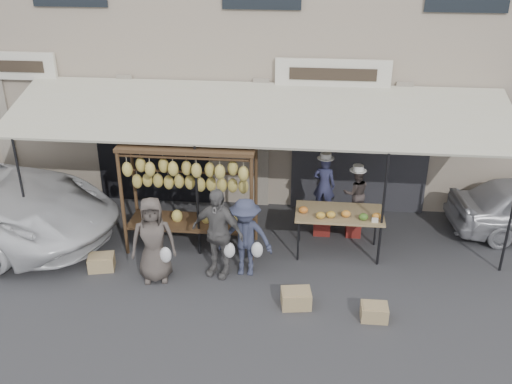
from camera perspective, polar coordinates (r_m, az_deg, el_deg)
ground_plane at (r=10.43m, az=-1.39°, el=-9.76°), size 90.00×90.00×0.00m
shophouse at (r=15.17m, az=1.69°, el=16.48°), size 24.00×6.15×7.30m
awning at (r=11.32m, az=-0.01°, el=7.76°), size 10.00×2.35×2.92m
banana_rack at (r=11.02m, az=-6.74°, el=1.50°), size 2.60×0.90×2.24m
produce_table at (r=11.17m, az=8.33°, el=-2.26°), size 1.70×0.90×1.04m
vendor_left at (r=11.76m, az=6.83°, el=0.68°), size 0.51×0.38×1.25m
vendor_right at (r=11.84m, az=9.97°, el=-0.13°), size 0.59×0.50×1.09m
customer_left at (r=10.47m, az=-10.24°, el=-4.72°), size 0.90×0.68×1.65m
customer_mid at (r=10.44m, az=-3.88°, el=-4.08°), size 1.11×0.72×1.75m
customer_right at (r=10.48m, az=-1.06°, el=-4.56°), size 1.01×0.59×1.54m
stool_left at (r=12.15m, az=6.62°, el=-3.06°), size 0.38×0.38×0.49m
stool_right at (r=12.18m, az=9.71°, el=-3.35°), size 0.36×0.36×0.43m
crate_near_a at (r=9.99m, az=4.03°, el=-10.57°), size 0.55×0.45×0.30m
crate_near_b at (r=9.89m, az=11.74°, el=-11.67°), size 0.44×0.34×0.26m
crate_far at (r=11.31m, az=-15.20°, el=-6.80°), size 0.55×0.46×0.29m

